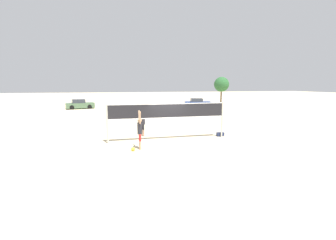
{
  "coord_description": "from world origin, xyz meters",
  "views": [
    {
      "loc": [
        -3.33,
        -14.42,
        3.69
      ],
      "look_at": [
        0.0,
        0.0,
        1.37
      ],
      "focal_mm": 24.0,
      "sensor_mm": 36.0,
      "label": 1
    }
  ],
  "objects_px": {
    "volleyball_net": "(168,113)",
    "parked_car_near": "(80,104)",
    "player_blocker": "(143,121)",
    "volleyball": "(133,149)",
    "tree_left_cluster": "(221,84)",
    "player_spiker": "(140,129)",
    "parked_car_mid": "(197,103)",
    "gear_bag": "(220,134)"
  },
  "relations": [
    {
      "from": "parked_car_mid",
      "to": "tree_left_cluster",
      "type": "height_order",
      "value": "tree_left_cluster"
    },
    {
      "from": "player_blocker",
      "to": "player_spiker",
      "type": "bearing_deg",
      "value": -9.89
    },
    {
      "from": "volleyball_net",
      "to": "player_spiker",
      "type": "relative_size",
      "value": 3.55
    },
    {
      "from": "gear_bag",
      "to": "parked_car_near",
      "type": "xyz_separation_m",
      "value": [
        -12.86,
        22.52,
        0.51
      ]
    },
    {
      "from": "parked_car_near",
      "to": "tree_left_cluster",
      "type": "relative_size",
      "value": 0.85
    },
    {
      "from": "parked_car_near",
      "to": "volleyball_net",
      "type": "bearing_deg",
      "value": -82.91
    },
    {
      "from": "player_blocker",
      "to": "parked_car_near",
      "type": "distance_m",
      "value": 22.44
    },
    {
      "from": "volleyball_net",
      "to": "gear_bag",
      "type": "height_order",
      "value": "volleyball_net"
    },
    {
      "from": "player_blocker",
      "to": "tree_left_cluster",
      "type": "height_order",
      "value": "tree_left_cluster"
    },
    {
      "from": "volleyball",
      "to": "tree_left_cluster",
      "type": "bearing_deg",
      "value": 55.81
    },
    {
      "from": "volleyball",
      "to": "gear_bag",
      "type": "bearing_deg",
      "value": 19.54
    },
    {
      "from": "player_spiker",
      "to": "gear_bag",
      "type": "height_order",
      "value": "player_spiker"
    },
    {
      "from": "player_spiker",
      "to": "volleyball",
      "type": "relative_size",
      "value": 10.51
    },
    {
      "from": "player_spiker",
      "to": "gear_bag",
      "type": "distance_m",
      "value": 6.45
    },
    {
      "from": "volleyball",
      "to": "parked_car_mid",
      "type": "relative_size",
      "value": 0.04
    },
    {
      "from": "player_blocker",
      "to": "parked_car_mid",
      "type": "height_order",
      "value": "player_blocker"
    },
    {
      "from": "player_blocker",
      "to": "volleyball",
      "type": "distance_m",
      "value": 3.91
    },
    {
      "from": "gear_bag",
      "to": "parked_car_mid",
      "type": "xyz_separation_m",
      "value": [
        6.62,
        22.59,
        0.46
      ]
    },
    {
      "from": "player_spiker",
      "to": "player_blocker",
      "type": "distance_m",
      "value": 3.43
    },
    {
      "from": "volleyball",
      "to": "player_spiker",
      "type": "bearing_deg",
      "value": 31.25
    },
    {
      "from": "gear_bag",
      "to": "parked_car_mid",
      "type": "height_order",
      "value": "parked_car_mid"
    },
    {
      "from": "volleyball",
      "to": "parked_car_near",
      "type": "distance_m",
      "value": 25.63
    },
    {
      "from": "volleyball",
      "to": "tree_left_cluster",
      "type": "distance_m",
      "value": 34.6
    },
    {
      "from": "volleyball_net",
      "to": "parked_car_mid",
      "type": "height_order",
      "value": "volleyball_net"
    },
    {
      "from": "player_spiker",
      "to": "tree_left_cluster",
      "type": "height_order",
      "value": "tree_left_cluster"
    },
    {
      "from": "volleyball_net",
      "to": "gear_bag",
      "type": "xyz_separation_m",
      "value": [
        3.96,
        0.24,
        -1.67
      ]
    },
    {
      "from": "volleyball_net",
      "to": "parked_car_mid",
      "type": "bearing_deg",
      "value": 65.13
    },
    {
      "from": "parked_car_mid",
      "to": "volleyball_net",
      "type": "bearing_deg",
      "value": -102.53
    },
    {
      "from": "volleyball",
      "to": "parked_car_near",
      "type": "bearing_deg",
      "value": 104.46
    },
    {
      "from": "volleyball",
      "to": "player_blocker",
      "type": "bearing_deg",
      "value": 74.34
    },
    {
      "from": "gear_bag",
      "to": "tree_left_cluster",
      "type": "height_order",
      "value": "tree_left_cluster"
    },
    {
      "from": "parked_car_near",
      "to": "player_spiker",
      "type": "bearing_deg",
      "value": -88.72
    },
    {
      "from": "player_blocker",
      "to": "gear_bag",
      "type": "xyz_separation_m",
      "value": [
        5.44,
        -1.35,
        -0.96
      ]
    },
    {
      "from": "volleyball_net",
      "to": "player_blocker",
      "type": "bearing_deg",
      "value": 132.94
    },
    {
      "from": "parked_car_near",
      "to": "volleyball",
      "type": "bearing_deg",
      "value": -89.81
    },
    {
      "from": "player_spiker",
      "to": "tree_left_cluster",
      "type": "relative_size",
      "value": 0.43
    },
    {
      "from": "player_blocker",
      "to": "volleyball",
      "type": "xyz_separation_m",
      "value": [
        -1.02,
        -3.64,
        -0.99
      ]
    },
    {
      "from": "volleyball_net",
      "to": "parked_car_near",
      "type": "xyz_separation_m",
      "value": [
        -8.9,
        22.77,
        -1.16
      ]
    },
    {
      "from": "player_spiker",
      "to": "parked_car_near",
      "type": "distance_m",
      "value": 25.49
    },
    {
      "from": "volleyball_net",
      "to": "player_spiker",
      "type": "xyz_separation_m",
      "value": [
        -2.07,
        -1.79,
        -0.62
      ]
    },
    {
      "from": "tree_left_cluster",
      "to": "player_spiker",
      "type": "bearing_deg",
      "value": -123.83
    },
    {
      "from": "player_spiker",
      "to": "player_blocker",
      "type": "relative_size",
      "value": 1.07
    }
  ]
}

